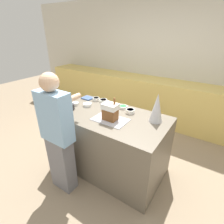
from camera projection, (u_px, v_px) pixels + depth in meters
ground_plane at (110, 166)px, 2.75m from camera, size 12.00×12.00×0.00m
wall_back at (166, 61)px, 3.83m from camera, size 8.00×0.05×2.60m
back_cabinet_block at (157, 101)px, 3.95m from camera, size 6.00×0.60×0.95m
kitchen_island at (110, 142)px, 2.55m from camera, size 1.57×0.87×0.89m
baking_tray at (110, 120)px, 2.24m from camera, size 0.45×0.29×0.01m
gingerbread_house at (110, 111)px, 2.19m from camera, size 0.20×0.15×0.29m
decorative_tree at (157, 108)px, 2.13m from camera, size 0.17×0.17×0.37m
candy_bowl_near_tray_left at (75, 104)px, 2.67m from camera, size 0.10×0.10×0.04m
candy_bowl_near_tray_right at (107, 108)px, 2.51m from camera, size 0.09×0.09×0.05m
candy_bowl_center_rear at (123, 107)px, 2.56m from camera, size 0.13×0.13×0.04m
candy_bowl_far_left at (96, 99)px, 2.83m from camera, size 0.11×0.11×0.05m
candy_bowl_front_corner at (87, 105)px, 2.63m from camera, size 0.13×0.13×0.04m
candy_bowl_far_right at (103, 101)px, 2.77m from camera, size 0.12×0.12×0.04m
candy_bowl_beside_tree at (130, 111)px, 2.41m from camera, size 0.12×0.12×0.05m
cookbook at (88, 98)px, 2.91m from camera, size 0.17×0.14×0.02m
mug at (71, 107)px, 2.51m from camera, size 0.10×0.10×0.08m
person at (58, 136)px, 2.07m from camera, size 0.41×0.51×1.56m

